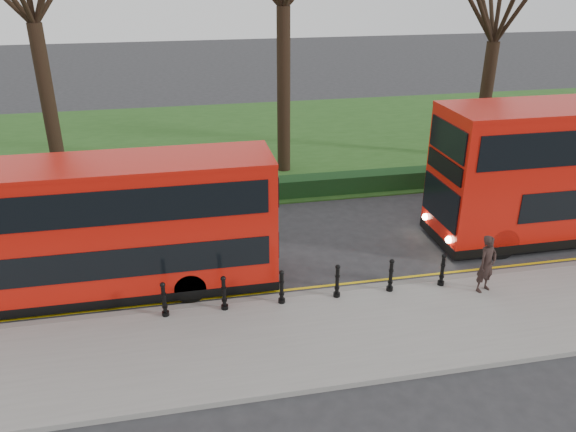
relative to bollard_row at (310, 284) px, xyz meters
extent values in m
plane|color=#28282B|center=(-0.53, 1.35, -0.65)|extent=(120.00, 120.00, 0.00)
cube|color=gray|center=(-0.53, -1.65, -0.57)|extent=(60.00, 4.00, 0.15)
cube|color=slate|center=(-0.53, 0.35, -0.57)|extent=(60.00, 0.25, 0.16)
cube|color=#244C19|center=(-0.53, 16.35, -0.62)|extent=(60.00, 18.00, 0.06)
cube|color=black|center=(-0.53, 8.15, -0.25)|extent=(60.00, 0.90, 0.80)
cube|color=yellow|center=(-0.53, 0.65, -0.64)|extent=(60.00, 0.10, 0.01)
cube|color=yellow|center=(-0.53, 0.85, -0.64)|extent=(60.00, 0.10, 0.01)
cylinder|color=black|center=(-8.53, 11.35, 2.79)|extent=(0.60, 0.60, 6.88)
cylinder|color=black|center=(1.47, 11.35, 3.03)|extent=(0.60, 0.60, 7.36)
cylinder|color=black|center=(11.47, 11.35, 2.18)|extent=(0.60, 0.60, 5.67)
cylinder|color=black|center=(-4.08, 0.00, 0.00)|extent=(0.15, 0.15, 1.00)
cylinder|color=black|center=(-2.45, 0.00, 0.00)|extent=(0.15, 0.15, 1.00)
cylinder|color=black|center=(-0.82, 0.00, 0.00)|extent=(0.15, 0.15, 1.00)
cylinder|color=black|center=(0.82, 0.00, 0.00)|extent=(0.15, 0.15, 1.00)
cylinder|color=black|center=(2.45, 0.00, 0.00)|extent=(0.15, 0.15, 1.00)
cylinder|color=black|center=(4.08, 0.00, 0.00)|extent=(0.15, 0.15, 1.00)
cube|color=red|center=(-5.86, 1.86, 1.55)|extent=(10.18, 2.31, 3.75)
cube|color=black|center=(-5.86, 1.86, -0.37)|extent=(10.20, 2.33, 0.28)
cube|color=black|center=(-5.12, 0.69, 0.88)|extent=(8.14, 0.04, 0.88)
cube|color=black|center=(-5.86, 0.69, 2.54)|extent=(9.62, 0.04, 0.97)
cylinder|color=black|center=(-3.36, 0.84, -0.19)|extent=(0.93, 0.28, 0.93)
cylinder|color=black|center=(-3.36, 2.87, -0.19)|extent=(0.93, 0.28, 0.93)
cube|color=black|center=(5.15, 2.66, 2.29)|extent=(0.06, 2.40, 0.60)
cylinder|color=black|center=(6.92, 1.46, -0.10)|extent=(1.09, 0.33, 1.09)
cylinder|color=black|center=(6.92, 3.86, -0.10)|extent=(1.09, 0.33, 1.09)
imported|color=black|center=(5.18, -0.53, 0.39)|extent=(0.76, 0.63, 1.77)
camera|label=1|loc=(-3.35, -13.39, 8.41)|focal=35.00mm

